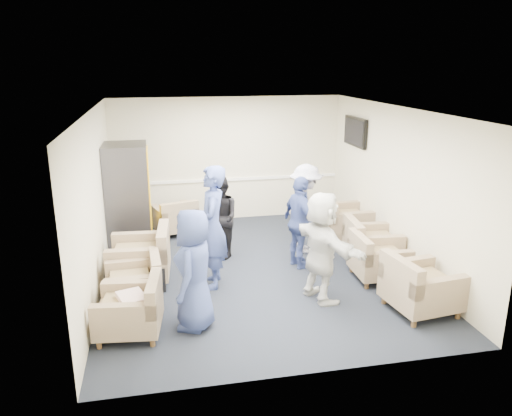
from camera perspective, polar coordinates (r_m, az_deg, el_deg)
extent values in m
plane|color=black|center=(8.56, -0.12, -7.10)|extent=(6.00, 6.00, 0.00)
plane|color=white|center=(7.88, -0.13, 11.19)|extent=(6.00, 6.00, 0.00)
cube|color=beige|center=(11.00, -3.25, 5.57)|extent=(5.00, 0.02, 2.70)
cube|color=beige|center=(5.36, 6.32, -6.39)|extent=(5.00, 0.02, 2.70)
cube|color=beige|center=(8.02, -17.90, 0.66)|extent=(0.02, 6.00, 2.70)
cube|color=beige|center=(8.94, 15.79, 2.43)|extent=(0.02, 6.00, 2.70)
cube|color=white|center=(11.08, -3.20, 3.27)|extent=(4.98, 0.04, 0.06)
cube|color=black|center=(10.39, 11.28, 8.56)|extent=(0.07, 1.00, 0.58)
cube|color=black|center=(10.38, 11.10, 8.56)|extent=(0.01, 0.92, 0.50)
cube|color=#48474F|center=(10.43, 11.44, 7.74)|extent=(0.04, 0.10, 0.25)
cube|color=#8B7459|center=(6.81, -14.29, -11.92)|extent=(0.90, 0.90, 0.27)
cube|color=olive|center=(6.73, -14.40, -10.56)|extent=(0.62, 0.59, 0.09)
cube|color=#8B7459|center=(6.61, -11.58, -9.48)|extent=(0.23, 0.82, 0.38)
cube|color=#8B7459|center=(7.54, -13.79, -9.03)|extent=(0.83, 0.83, 0.26)
cube|color=olive|center=(7.47, -13.88, -7.81)|extent=(0.57, 0.54, 0.09)
cube|color=#8B7459|center=(7.42, -11.41, -6.64)|extent=(0.17, 0.79, 0.37)
cube|color=#8B7459|center=(8.29, -13.14, -6.23)|extent=(1.01, 1.01, 0.31)
cube|color=olive|center=(8.21, -13.24, -4.88)|extent=(0.70, 0.66, 0.11)
cube|color=#8B7459|center=(8.12, -10.55, -3.71)|extent=(0.23, 0.95, 0.44)
cube|color=#8B7459|center=(7.52, 18.35, -9.22)|extent=(0.99, 0.99, 0.29)
cube|color=olive|center=(7.44, 18.49, -7.85)|extent=(0.68, 0.64, 0.10)
cube|color=#8B7459|center=(7.17, 16.23, -7.21)|extent=(0.26, 0.90, 0.42)
cube|color=#8B7459|center=(8.40, 13.86, -6.25)|extent=(0.84, 0.84, 0.27)
cube|color=olive|center=(8.33, 13.94, -5.10)|extent=(0.58, 0.54, 0.10)
cube|color=#8B7459|center=(8.16, 11.82, -4.36)|extent=(0.16, 0.82, 0.38)
cube|color=#8B7459|center=(9.00, 13.12, -4.58)|extent=(0.93, 0.93, 0.28)
cube|color=olive|center=(8.93, 13.20, -3.44)|extent=(0.64, 0.60, 0.10)
cube|color=#8B7459|center=(8.77, 11.07, -2.63)|extent=(0.22, 0.86, 0.40)
cube|color=#8B7459|center=(10.09, 10.04, -1.99)|extent=(0.91, 0.91, 0.30)
cube|color=olive|center=(10.02, 10.10, -0.90)|extent=(0.63, 0.59, 0.11)
cube|color=#8B7459|center=(9.85, 8.10, -0.15)|extent=(0.16, 0.90, 0.42)
cube|color=#8B7459|center=(10.41, -9.25, -1.57)|extent=(0.97, 0.97, 0.26)
cube|color=olive|center=(10.36, -9.30, -0.65)|extent=(0.64, 0.67, 0.09)
cube|color=#8B7459|center=(10.02, -8.72, -0.38)|extent=(0.79, 0.35, 0.37)
cube|color=#48474F|center=(9.64, -14.42, 1.29)|extent=(0.78, 0.94, 1.97)
cube|color=orange|center=(9.60, -12.08, 2.00)|extent=(0.02, 0.80, 1.58)
cube|color=black|center=(9.83, -11.78, -2.67)|extent=(0.02, 0.47, 0.12)
cube|color=black|center=(7.92, -11.34, -7.96)|extent=(0.28, 0.21, 0.39)
sphere|color=black|center=(7.85, -11.42, -6.80)|extent=(0.19, 0.19, 0.19)
cube|color=silver|center=(6.70, -14.01, -10.08)|extent=(0.43, 0.49, 0.12)
imported|color=#3A4A8B|center=(6.58, -7.08, -7.01)|extent=(0.76, 0.93, 1.63)
imported|color=#3A4A8B|center=(7.71, -5.03, -2.22)|extent=(0.57, 0.77, 1.93)
imported|color=black|center=(8.90, -4.11, -1.11)|extent=(0.78, 0.87, 1.49)
imported|color=silver|center=(9.17, 5.67, -0.08)|extent=(0.81, 1.17, 1.65)
imported|color=#3A4A8B|center=(8.47, 5.03, -1.67)|extent=(0.60, 1.00, 1.60)
imported|color=silver|center=(7.33, 7.52, -4.43)|extent=(0.89, 1.61, 1.65)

